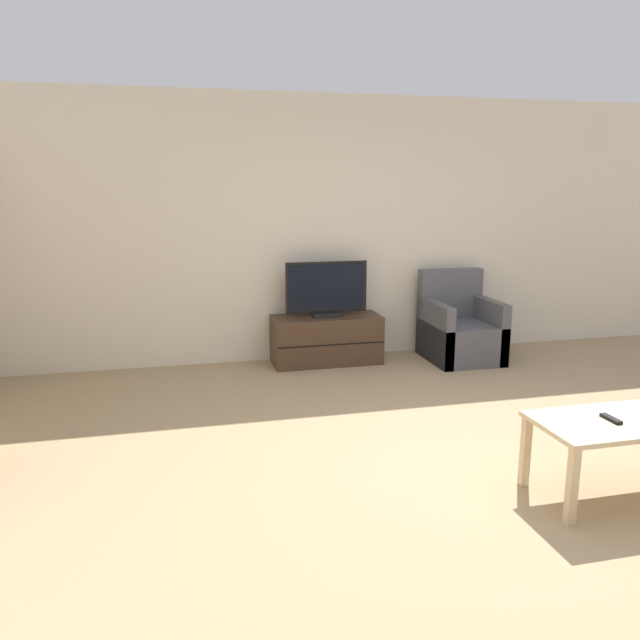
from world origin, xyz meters
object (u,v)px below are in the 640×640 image
(tv, at_px, (327,291))
(coffee_table, at_px, (626,429))
(armchair, at_px, (459,331))
(tv_stand, at_px, (326,340))
(remote, at_px, (611,419))

(tv, height_order, coffee_table, tv)
(tv, height_order, armchair, tv)
(tv, distance_m, coffee_table, 3.30)
(tv_stand, distance_m, tv, 0.51)
(tv, distance_m, remote, 3.26)
(tv_stand, bearing_deg, remote, -73.53)
(tv, xyz_separation_m, remote, (0.92, -3.11, -0.27))
(remote, bearing_deg, coffee_table, -1.03)
(armchair, height_order, coffee_table, armchair)
(tv, bearing_deg, tv_stand, 90.00)
(tv_stand, bearing_deg, tv, -90.00)
(coffee_table, height_order, remote, remote)
(tv, xyz_separation_m, coffee_table, (1.03, -3.11, -0.34))
(coffee_table, distance_m, remote, 0.13)
(tv_stand, distance_m, armchair, 1.41)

